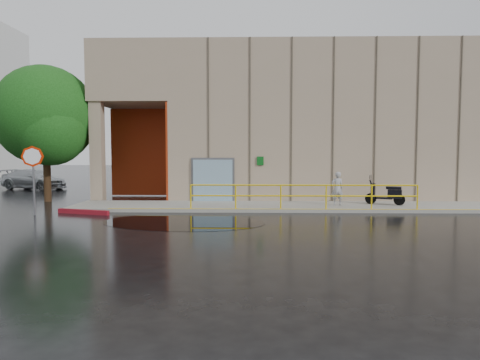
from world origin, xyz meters
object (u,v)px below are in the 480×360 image
(person, at_px, (337,188))
(scooter, at_px, (386,188))
(car_c, at_px, (34,179))
(red_curb, at_px, (83,212))
(stop_sign, at_px, (33,165))
(tree_near, at_px, (47,119))

(person, relative_size, scooter, 0.85)
(person, relative_size, car_c, 0.33)
(red_curb, bearing_deg, scooter, 9.33)
(stop_sign, bearing_deg, red_curb, 9.23)
(car_c, bearing_deg, stop_sign, -135.70)
(car_c, xyz_separation_m, tree_near, (4.34, -7.00, 3.50))
(scooter, bearing_deg, person, -151.08)
(person, xyz_separation_m, car_c, (-18.45, 9.17, -0.24))
(red_curb, bearing_deg, car_c, 124.76)
(scooter, bearing_deg, red_curb, -147.58)
(person, distance_m, scooter, 2.24)
(red_curb, height_order, tree_near, tree_near)
(stop_sign, distance_m, tree_near, 5.16)
(scooter, height_order, red_curb, scooter)
(red_curb, distance_m, car_c, 13.50)
(person, xyz_separation_m, tree_near, (-14.11, 2.17, 3.26))
(red_curb, bearing_deg, person, 10.05)
(person, height_order, car_c, person)
(scooter, bearing_deg, stop_sign, -147.36)
(person, distance_m, stop_sign, 12.86)
(stop_sign, relative_size, car_c, 0.61)
(scooter, relative_size, stop_sign, 0.64)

